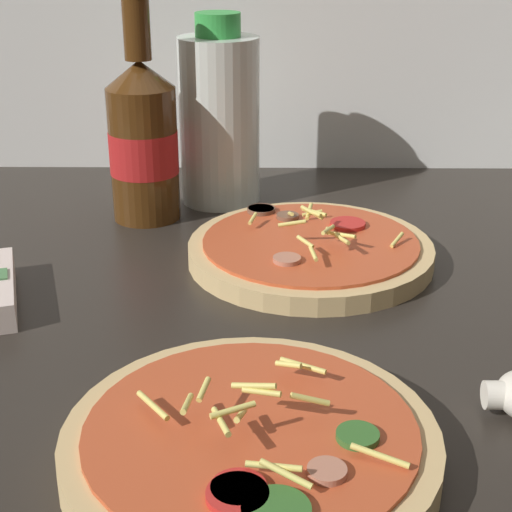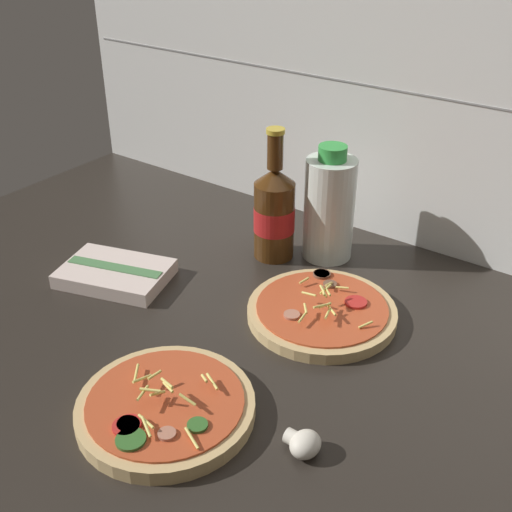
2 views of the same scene
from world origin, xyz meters
TOP-DOWN VIEW (x-y plane):
  - counter_slab at (0.00, 0.00)cm, footprint 160.00×90.00cm
  - pizza_near at (-7.63, -13.65)cm, footprint 22.31×22.31cm
  - pizza_far at (-2.62, 15.69)cm, footprint 22.73×22.73cm
  - beer_bottle at (-19.37, 27.05)cm, footprint 7.14×7.14cm
  - oil_bottle at (-11.80, 32.67)cm, footprint 8.73×8.73cm

SIDE VIEW (x-z plane):
  - counter_slab at x=0.00cm, z-range 0.00..2.50cm
  - pizza_far at x=-2.62cm, z-range 0.90..6.18cm
  - pizza_near at x=-7.63cm, z-range 1.00..6.28cm
  - beer_bottle at x=-19.37cm, z-range -0.61..22.81cm
  - oil_bottle at x=-11.80cm, z-range 1.68..22.13cm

